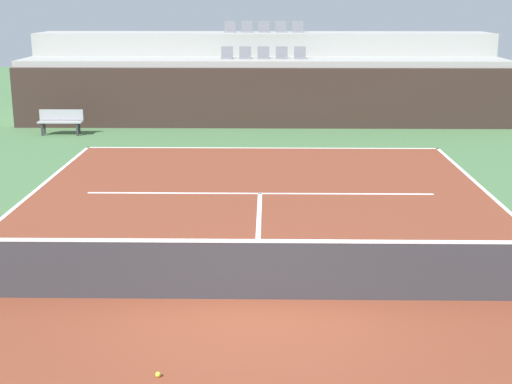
% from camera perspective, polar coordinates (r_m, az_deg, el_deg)
% --- Properties ---
extents(ground_plane, '(80.00, 80.00, 0.00)m').
position_cam_1_polar(ground_plane, '(11.55, -0.05, -8.30)').
color(ground_plane, '#477042').
extents(court_surface, '(11.00, 24.00, 0.01)m').
position_cam_1_polar(court_surface, '(11.55, -0.05, -8.28)').
color(court_surface, brown).
rests_on(court_surface, ground_plane).
extents(baseline_far, '(11.00, 0.10, 0.00)m').
position_cam_1_polar(baseline_far, '(23.03, 0.47, 3.42)').
color(baseline_far, white).
rests_on(baseline_far, court_surface).
extents(service_line_far, '(8.26, 0.10, 0.00)m').
position_cam_1_polar(service_line_far, '(17.62, 0.32, -0.11)').
color(service_line_far, white).
rests_on(service_line_far, court_surface).
extents(centre_service_line, '(0.10, 6.40, 0.00)m').
position_cam_1_polar(centre_service_line, '(14.55, 0.17, -3.33)').
color(centre_service_line, white).
rests_on(centre_service_line, court_surface).
extents(back_wall, '(17.96, 0.30, 2.13)m').
position_cam_1_polar(back_wall, '(26.59, 0.55, 7.24)').
color(back_wall, '#33231E').
rests_on(back_wall, ground_plane).
extents(stands_tier_lower, '(17.96, 2.40, 2.36)m').
position_cam_1_polar(stands_tier_lower, '(27.91, 0.57, 7.83)').
color(stands_tier_lower, '#9E9E99').
rests_on(stands_tier_lower, ground_plane).
extents(stands_tier_upper, '(17.96, 2.40, 3.21)m').
position_cam_1_polar(stands_tier_upper, '(30.25, 0.60, 9.17)').
color(stands_tier_upper, '#9E9E99').
rests_on(stands_tier_upper, ground_plane).
extents(seating_row_lower, '(3.15, 0.44, 0.44)m').
position_cam_1_polar(seating_row_lower, '(27.88, 0.58, 10.51)').
color(seating_row_lower, slate).
rests_on(seating_row_lower, stands_tier_lower).
extents(seating_row_upper, '(3.15, 0.44, 0.44)m').
position_cam_1_polar(seating_row_upper, '(30.23, 0.61, 12.45)').
color(seating_row_upper, slate).
rests_on(seating_row_upper, stands_tier_upper).
extents(tennis_net, '(11.08, 0.08, 1.07)m').
position_cam_1_polar(tennis_net, '(11.36, -0.05, -5.94)').
color(tennis_net, black).
rests_on(tennis_net, court_surface).
extents(player_bench, '(1.50, 0.40, 0.85)m').
position_cam_1_polar(player_bench, '(26.16, -14.82, 5.39)').
color(player_bench, '#99999E').
rests_on(player_bench, ground_plane).
extents(tennis_ball_0, '(0.07, 0.07, 0.07)m').
position_cam_1_polar(tennis_ball_0, '(9.42, -7.56, -13.77)').
color(tennis_ball_0, '#CCE033').
rests_on(tennis_ball_0, court_surface).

